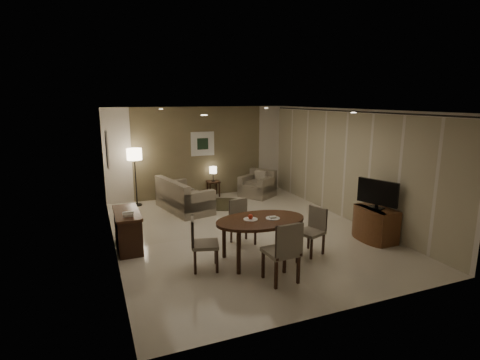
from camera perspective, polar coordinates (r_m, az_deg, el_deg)
name	(u,v)px	position (r m, az deg, el deg)	size (l,w,h in m)	color
room_shell	(237,170)	(8.51, -0.51, 1.58)	(5.50, 7.00, 2.70)	beige
taupe_accent	(199,152)	(11.39, -6.21, 4.25)	(3.96, 0.03, 2.70)	#77694A
curtain_wall	(345,166)	(9.48, 15.67, 2.06)	(0.08, 6.70, 2.58)	#BCB393
curtain_rod	(348,111)	(9.35, 16.14, 10.04)	(0.03, 0.03, 6.80)	black
art_back_frame	(203,144)	(11.37, -5.72, 5.52)	(0.72, 0.03, 0.72)	silver
art_back_canvas	(203,144)	(11.35, -5.70, 5.51)	(0.34, 0.01, 0.34)	black
art_left_frame	(107,149)	(8.65, -19.62, 4.41)	(0.03, 0.60, 0.80)	silver
art_left_canvas	(108,149)	(8.65, -19.52, 4.41)	(0.01, 0.46, 0.64)	gray
downlight_nl	(204,115)	(5.82, -5.49, 9.81)	(0.10, 0.10, 0.01)	white
downlight_nr	(353,113)	(7.14, 16.91, 9.80)	(0.10, 0.10, 0.01)	white
downlight_fl	(161,109)	(9.33, -11.94, 10.53)	(0.10, 0.10, 0.01)	white
downlight_fr	(266,108)	(10.20, 4.00, 10.89)	(0.10, 0.10, 0.01)	white
console_desk	(128,230)	(7.83, -16.72, -7.31)	(0.48, 1.20, 0.75)	#4B2A18
telephone	(128,214)	(7.41, -16.70, -4.95)	(0.20, 0.14, 0.09)	white
tv_cabinet	(376,224)	(8.43, 19.98, -6.31)	(0.48, 0.90, 0.70)	brown
flat_tv	(377,193)	(8.23, 20.22, -1.90)	(0.06, 0.88, 0.60)	black
dining_table	(260,240)	(6.96, 3.14, -9.10)	(1.68, 1.05, 0.79)	#4B2A18
chair_near	(281,251)	(6.20, 6.24, -10.67)	(0.50, 0.50, 1.04)	gray
chair_far	(243,223)	(7.69, 0.48, -6.51)	(0.44, 0.44, 0.90)	gray
chair_left	(205,244)	(6.61, -5.29, -9.65)	(0.45, 0.45, 0.93)	gray
chair_right	(310,232)	(7.32, 10.68, -7.75)	(0.43, 0.43, 0.90)	gray
plate_a	(251,219)	(6.80, 1.61, -6.01)	(0.26, 0.26, 0.02)	white
plate_b	(273,218)	(6.87, 5.02, -5.84)	(0.26, 0.26, 0.02)	white
fruit_apple	(251,217)	(6.78, 1.62, -5.58)	(0.09, 0.09, 0.09)	red
napkin	(273,217)	(6.87, 5.03, -5.66)	(0.12, 0.08, 0.03)	white
round_rug	(224,204)	(10.63, -2.40, -3.68)	(1.32, 1.32, 0.01)	#444026
sofa	(184,195)	(10.11, -8.48, -2.21)	(0.90, 1.80, 0.85)	gray
armchair	(257,184)	(11.39, 2.65, -0.57)	(0.89, 0.84, 0.79)	gray
side_table	(213,189)	(11.48, -4.08, -1.32)	(0.37, 0.37, 0.47)	black
table_lamp	(213,173)	(11.38, -4.12, 1.04)	(0.22, 0.22, 0.50)	#FFEAC1
floor_lamp	(136,177)	(10.73, -15.62, 0.39)	(0.41, 0.41, 1.60)	#FFE5B7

